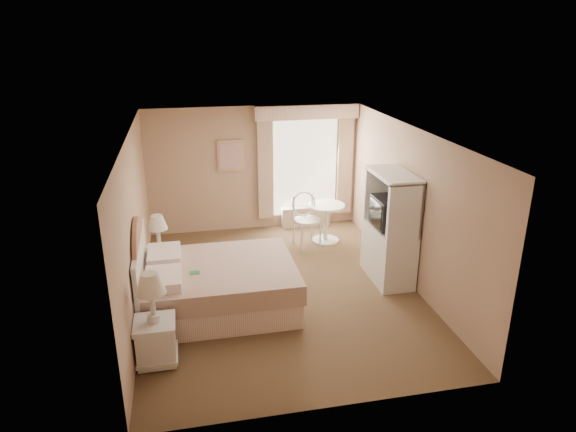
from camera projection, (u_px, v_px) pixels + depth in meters
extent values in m
cube|color=brown|center=(280.00, 289.00, 8.14)|extent=(4.20, 5.50, 0.01)
cube|color=silver|center=(279.00, 133.00, 7.27)|extent=(4.20, 5.50, 0.01)
cube|color=tan|center=(254.00, 169.00, 10.23)|extent=(4.20, 0.01, 2.50)
cube|color=tan|center=(331.00, 308.00, 5.18)|extent=(4.20, 0.01, 2.50)
cube|color=tan|center=(135.00, 226.00, 7.31)|extent=(0.01, 5.50, 2.50)
cube|color=tan|center=(410.00, 206.00, 8.11)|extent=(0.01, 5.50, 2.50)
cube|color=white|center=(305.00, 167.00, 10.41)|extent=(1.30, 0.02, 2.00)
cube|color=tan|center=(265.00, 169.00, 10.20)|extent=(0.30, 0.08, 2.05)
cube|color=tan|center=(345.00, 165.00, 10.52)|extent=(0.30, 0.08, 2.05)
cube|color=#DC9F8F|center=(307.00, 112.00, 9.93)|extent=(2.05, 0.20, 0.28)
cube|color=beige|center=(305.00, 216.00, 10.68)|extent=(1.00, 0.22, 0.42)
cube|color=tan|center=(231.00, 156.00, 10.01)|extent=(0.52, 0.03, 0.62)
cube|color=beige|center=(231.00, 156.00, 10.00)|extent=(0.42, 0.02, 0.52)
cube|color=#DC9F8F|center=(218.00, 296.00, 7.57)|extent=(2.21, 1.68, 0.38)
cube|color=tan|center=(217.00, 275.00, 7.45)|extent=(2.27, 1.75, 0.29)
cube|color=white|center=(163.00, 279.00, 6.87)|extent=(0.47, 0.65, 0.15)
cube|color=white|center=(164.00, 255.00, 7.61)|extent=(0.47, 0.65, 0.15)
cube|color=#278F4D|center=(195.00, 273.00, 7.20)|extent=(0.14, 0.10, 0.01)
cube|color=silver|center=(142.00, 279.00, 7.24)|extent=(0.06, 1.79, 1.16)
cylinder|color=#A57257|center=(141.00, 272.00, 7.20)|extent=(0.05, 1.58, 1.58)
cube|color=white|center=(156.00, 343.00, 6.30)|extent=(0.46, 0.46, 0.50)
cube|color=white|center=(154.00, 324.00, 6.20)|extent=(0.50, 0.50, 0.06)
cube|color=white|center=(158.00, 355.00, 6.36)|extent=(0.50, 0.50, 0.05)
cylinder|color=silver|center=(154.00, 318.00, 6.17)|extent=(0.16, 0.16, 0.10)
cylinder|color=silver|center=(152.00, 303.00, 6.10)|extent=(0.07, 0.07, 0.40)
cone|color=white|center=(150.00, 283.00, 6.01)|extent=(0.36, 0.36, 0.26)
cube|color=white|center=(161.00, 264.00, 8.44)|extent=(0.41, 0.41, 0.45)
cube|color=white|center=(160.00, 250.00, 8.36)|extent=(0.45, 0.45, 0.05)
cube|color=white|center=(162.00, 273.00, 8.50)|extent=(0.45, 0.45, 0.04)
cylinder|color=silver|center=(159.00, 246.00, 8.33)|extent=(0.14, 0.14, 0.09)
cylinder|color=silver|center=(158.00, 236.00, 8.27)|extent=(0.06, 0.06, 0.36)
cone|color=white|center=(157.00, 222.00, 8.19)|extent=(0.32, 0.32, 0.23)
cylinder|color=silver|center=(325.00, 240.00, 9.99)|extent=(0.53, 0.53, 0.03)
cylinder|color=silver|center=(326.00, 223.00, 9.86)|extent=(0.08, 0.08, 0.71)
cylinder|color=white|center=(326.00, 206.00, 9.74)|extent=(0.71, 0.71, 0.04)
cylinder|color=silver|center=(302.00, 238.00, 9.46)|extent=(0.04, 0.04, 0.50)
cylinder|color=silver|center=(320.00, 235.00, 9.60)|extent=(0.04, 0.04, 0.50)
cylinder|color=silver|center=(294.00, 231.00, 9.80)|extent=(0.04, 0.04, 0.50)
cylinder|color=silver|center=(312.00, 228.00, 9.93)|extent=(0.04, 0.04, 0.50)
cylinder|color=white|center=(307.00, 220.00, 9.61)|extent=(0.57, 0.57, 0.04)
torus|color=silver|center=(304.00, 204.00, 9.65)|extent=(0.50, 0.20, 0.48)
cylinder|color=silver|center=(294.00, 208.00, 9.63)|extent=(0.04, 0.04, 0.45)
cylinder|color=silver|center=(312.00, 205.00, 9.77)|extent=(0.04, 0.04, 0.45)
cube|color=white|center=(388.00, 254.00, 8.36)|extent=(0.54, 1.09, 0.89)
cube|color=white|center=(405.00, 213.00, 7.59)|extent=(0.54, 0.08, 0.89)
cube|color=white|center=(380.00, 192.00, 8.51)|extent=(0.54, 0.08, 0.89)
cube|color=white|center=(394.00, 175.00, 7.90)|extent=(0.54, 1.09, 0.06)
cube|color=white|center=(407.00, 201.00, 8.10)|extent=(0.04, 1.09, 0.89)
cube|color=black|center=(390.00, 212.00, 8.10)|extent=(0.47, 0.59, 0.47)
cube|color=black|center=(376.00, 213.00, 8.06)|extent=(0.02, 0.49, 0.40)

